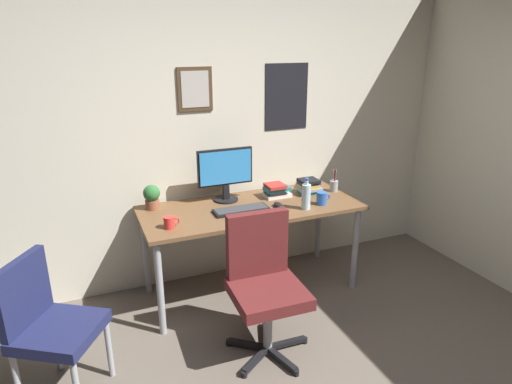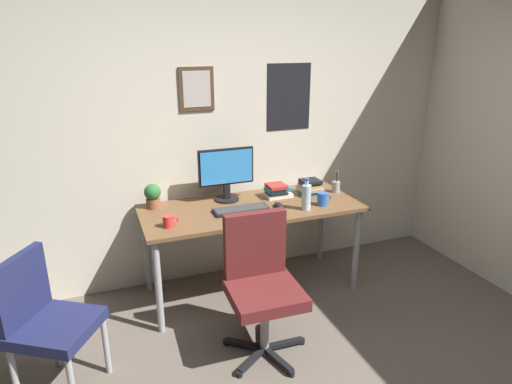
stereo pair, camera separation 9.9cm
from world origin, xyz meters
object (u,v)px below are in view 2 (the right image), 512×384
(water_bottle, at_px, (306,197))
(coffee_mug_far, at_px, (323,199))
(coffee_mug_near, at_px, (169,221))
(pen_cup, at_px, (336,186))
(office_chair, at_px, (261,278))
(book_stack_left, at_px, (310,187))
(side_chair, at_px, (45,317))
(monitor, at_px, (226,172))
(book_stack_right, at_px, (277,191))
(keyboard, at_px, (241,210))
(computer_mouse, at_px, (278,205))
(potted_plant, at_px, (153,195))

(water_bottle, xyz_separation_m, coffee_mug_far, (0.17, 0.04, -0.05))
(coffee_mug_near, distance_m, pen_cup, 1.51)
(office_chair, bearing_deg, book_stack_left, 46.37)
(side_chair, bearing_deg, water_bottle, 12.07)
(monitor, relative_size, book_stack_right, 2.06)
(keyboard, relative_size, pen_cup, 2.15)
(monitor, height_order, water_bottle, monitor)
(monitor, xyz_separation_m, water_bottle, (0.51, -0.43, -0.13))
(computer_mouse, relative_size, book_stack_left, 0.57)
(computer_mouse, xyz_separation_m, coffee_mug_near, (-0.88, -0.08, 0.03))
(computer_mouse, xyz_separation_m, book_stack_right, (0.09, 0.23, 0.04))
(side_chair, relative_size, coffee_mug_far, 7.34)
(book_stack_right, bearing_deg, pen_cup, -6.67)
(side_chair, distance_m, coffee_mug_far, 2.11)
(book_stack_left, bearing_deg, side_chair, -160.77)
(office_chair, distance_m, monitor, 1.03)
(office_chair, xyz_separation_m, computer_mouse, (0.39, 0.60, 0.25))
(side_chair, distance_m, book_stack_right, 1.96)
(monitor, relative_size, pen_cup, 2.30)
(side_chair, relative_size, monitor, 1.90)
(computer_mouse, bearing_deg, coffee_mug_near, -174.90)
(monitor, xyz_separation_m, potted_plant, (-0.59, 0.04, -0.13))
(monitor, relative_size, book_stack_left, 2.39)
(water_bottle, xyz_separation_m, potted_plant, (-1.11, 0.47, -0.00))
(water_bottle, relative_size, book_stack_left, 1.31)
(side_chair, distance_m, computer_mouse, 1.79)
(water_bottle, bearing_deg, book_stack_left, 58.10)
(keyboard, distance_m, coffee_mug_near, 0.59)
(water_bottle, relative_size, coffee_mug_far, 2.12)
(water_bottle, bearing_deg, keyboard, 163.03)
(water_bottle, relative_size, potted_plant, 1.29)
(pen_cup, height_order, book_stack_right, pen_cup)
(water_bottle, height_order, potted_plant, water_bottle)
(book_stack_left, bearing_deg, pen_cup, -9.81)
(side_chair, relative_size, potted_plant, 4.49)
(coffee_mug_near, bearing_deg, book_stack_right, 17.43)
(monitor, xyz_separation_m, coffee_mug_near, (-0.55, -0.39, -0.20))
(monitor, xyz_separation_m, book_stack_left, (0.71, -0.11, -0.18))
(pen_cup, bearing_deg, monitor, 171.21)
(computer_mouse, bearing_deg, office_chair, -122.62)
(office_chair, relative_size, pen_cup, 4.75)
(pen_cup, bearing_deg, water_bottle, -146.83)
(water_bottle, bearing_deg, pen_cup, 33.17)
(keyboard, height_order, book_stack_left, book_stack_left)
(side_chair, bearing_deg, book_stack_right, 22.72)
(computer_mouse, relative_size, coffee_mug_far, 0.92)
(office_chair, distance_m, coffee_mug_far, 0.94)
(keyboard, distance_m, potted_plant, 0.71)
(coffee_mug_near, xyz_separation_m, potted_plant, (-0.04, 0.43, 0.06))
(side_chair, height_order, book_stack_left, book_stack_left)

